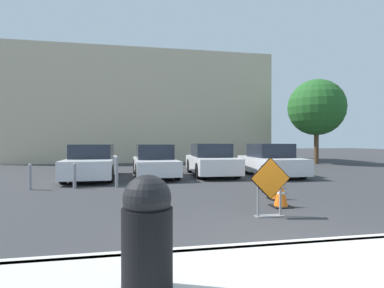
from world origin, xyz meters
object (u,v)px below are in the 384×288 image
object	(u,v)px
trash_bin	(147,233)
bollard_third	(30,176)
traffic_cone_nearest	(281,193)
traffic_cone_third	(272,184)
parked_car_third	(211,161)
parked_car_fourth	(271,161)
traffic_cone_fifth	(263,174)
road_closed_sign	(270,185)
bollard_nearest	(117,171)
parked_car_nearest	(92,163)
traffic_cone_fourth	(270,178)
bollard_second	(75,175)
parked_car_second	(154,162)
traffic_cone_second	(276,187)

from	to	relation	value
trash_bin	bollard_third	bearing A→B (deg)	114.37
traffic_cone_nearest	traffic_cone_third	distance (m)	1.96
traffic_cone_third	parked_car_third	distance (m)	5.23
parked_car_fourth	trash_bin	size ratio (longest dim) A/B	3.47
traffic_cone_third	trash_bin	xyz separation A→B (m)	(-4.07, -5.77, 0.45)
traffic_cone_fifth	road_closed_sign	bearing A→B (deg)	-112.32
traffic_cone_nearest	parked_car_third	xyz separation A→B (m)	(0.02, 7.02, 0.36)
bollard_nearest	bollard_third	size ratio (longest dim) A/B	1.25
traffic_cone_nearest	parked_car_fourth	bearing A→B (deg)	66.54
trash_bin	parked_car_third	bearing A→B (deg)	72.47
traffic_cone_third	parked_car_nearest	world-z (taller)	parked_car_nearest
traffic_cone_nearest	bollard_nearest	distance (m)	5.79
traffic_cone_nearest	bollard_nearest	xyz separation A→B (m)	(-4.20, 3.99, 0.24)
traffic_cone_fourth	traffic_cone_third	bearing A→B (deg)	-112.20
traffic_cone_nearest	parked_car_third	bearing A→B (deg)	89.81
parked_car_nearest	bollard_second	bearing A→B (deg)	84.71
parked_car_third	parked_car_fourth	size ratio (longest dim) A/B	1.11
traffic_cone_nearest	traffic_cone_fifth	xyz separation A→B (m)	(1.26, 3.90, 0.03)
parked_car_fourth	bollard_nearest	xyz separation A→B (m)	(-6.92, -2.29, -0.11)
road_closed_sign	bollard_nearest	distance (m)	5.99
parked_car_third	trash_bin	world-z (taller)	parked_car_third
road_closed_sign	parked_car_third	distance (m)	7.93
traffic_cone_third	parked_car_third	world-z (taller)	parked_car_third
road_closed_sign	parked_car_third	xyz separation A→B (m)	(0.72, 7.89, 0.00)
bollard_nearest	bollard_second	xyz separation A→B (m)	(-1.41, 0.00, -0.11)
bollard_third	parked_car_nearest	bearing A→B (deg)	58.60
traffic_cone_nearest	bollard_second	size ratio (longest dim) A/B	0.79
parked_car_fourth	traffic_cone_fifth	bearing A→B (deg)	58.21
traffic_cone_fourth	parked_car_second	distance (m)	5.57
road_closed_sign	traffic_cone_second	distance (m)	2.10
traffic_cone_fourth	traffic_cone_fifth	bearing A→B (deg)	78.64
parked_car_nearest	bollard_nearest	bearing A→B (deg)	113.41
parked_car_third	bollard_second	size ratio (longest dim) A/B	5.09
traffic_cone_fourth	traffic_cone_fifth	size ratio (longest dim) A/B	1.00
traffic_cone_fifth	parked_car_nearest	size ratio (longest dim) A/B	0.16
parked_car_nearest	bollard_nearest	size ratio (longest dim) A/B	4.22
traffic_cone_second	parked_car_third	distance (m)	6.11
traffic_cone_nearest	bollard_third	bearing A→B (deg)	150.37
traffic_cone_second	parked_car_nearest	world-z (taller)	parked_car_nearest
traffic_cone_fourth	trash_bin	world-z (taller)	trash_bin
traffic_cone_fourth	bollard_third	size ratio (longest dim) A/B	0.85
traffic_cone_nearest	bollard_nearest	size ratio (longest dim) A/B	0.63
bollard_third	parked_car_second	bearing A→B (deg)	34.58
parked_car_third	parked_car_nearest	bearing A→B (deg)	6.01
parked_car_fourth	bollard_second	world-z (taller)	parked_car_fourth
parked_car_fourth	bollard_third	size ratio (longest dim) A/B	4.62
parked_car_second	bollard_third	bearing A→B (deg)	32.50
traffic_cone_fourth	bollard_second	bearing A→B (deg)	170.33
parked_car_nearest	parked_car_fourth	size ratio (longest dim) A/B	1.14
traffic_cone_third	trash_bin	size ratio (longest dim) A/B	0.50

